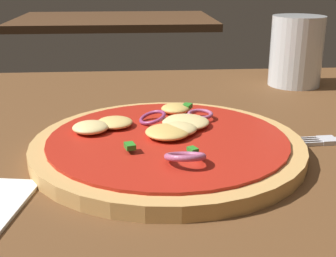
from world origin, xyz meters
name	(u,v)px	position (x,y,z in m)	size (l,w,h in m)	color
dining_table	(170,176)	(0.00, 0.00, 0.01)	(1.42, 0.86, 0.03)	brown
pizza	(169,144)	(0.00, 0.03, 0.04)	(0.28, 0.28, 0.03)	tan
beer_glass	(296,56)	(0.23, 0.30, 0.07)	(0.08, 0.08, 0.11)	silver
background_table	(115,21)	(-0.10, 1.42, 0.01)	(0.76, 0.52, 0.03)	#4C301C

